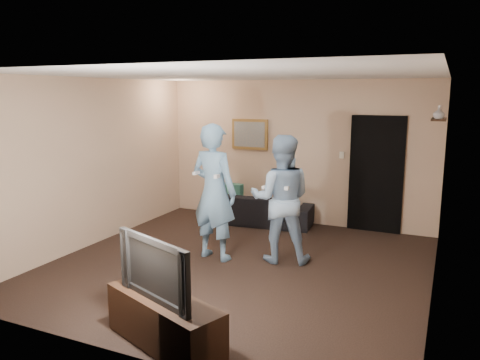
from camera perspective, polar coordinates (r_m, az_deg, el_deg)
The scene contains 19 objects.
ground at distance 6.64m, azimuth -0.16°, elevation -10.32°, with size 5.00×5.00×0.00m, color black.
ceiling at distance 6.21m, azimuth -0.17°, elevation 12.72°, with size 5.00×5.00×0.04m, color silver.
wall_back at distance 8.61m, azimuth 6.79°, elevation 3.37°, with size 5.00×0.04×2.60m, color tan.
wall_front at distance 4.20m, azimuth -14.53°, elevation -4.48°, with size 5.00×0.04×2.60m, color tan.
wall_left at distance 7.67m, azimuth -17.42°, elevation 2.08°, with size 0.04×5.00×2.60m, color tan.
wall_right at distance 5.74m, azimuth 23.17°, elevation -1.00°, with size 0.04×5.00×2.60m, color tan.
sofa at distance 8.59m, azimuth 2.57°, elevation -3.55°, with size 1.87×0.73×0.55m, color black.
throw_pillow at distance 8.78m, azimuth -1.05°, elevation -1.85°, with size 0.44×0.14×0.44m, color #1C544A.
painting_frame at distance 8.86m, azimuth 1.21°, elevation 5.60°, with size 0.72×0.05×0.57m, color olive.
painting_canvas at distance 8.84m, azimuth 1.14°, elevation 5.58°, with size 0.62×0.01×0.47m, color slate.
doorway at distance 8.30m, azimuth 16.25°, elevation 0.66°, with size 0.90×0.06×2.00m, color black.
light_switch at distance 8.37m, azimuth 12.29°, elevation 2.99°, with size 0.08×0.02×0.12m, color silver.
wall_shelf at distance 7.45m, azimuth 23.09°, elevation 6.83°, with size 0.20×0.60×0.03m, color black.
shelf_vase at distance 7.21m, azimuth 23.09°, elevation 7.50°, with size 0.16×0.16×0.16m, color #A8A8AD.
shelf_figurine at distance 7.59m, azimuth 23.18°, elevation 7.67°, with size 0.06×0.06×0.18m, color #B7B7BC.
tv_console at distance 4.65m, azimuth -9.20°, elevation -16.62°, with size 1.33×0.43×0.48m, color black.
television at distance 4.44m, azimuth -9.41°, elevation -10.45°, with size 1.03×0.14×0.60m, color black.
wii_player_left at distance 6.66m, azimuth -3.19°, elevation -1.48°, with size 0.78×0.57×1.96m.
wii_player_right at distance 6.59m, azimuth 5.02°, elevation -2.30°, with size 1.04×0.91×1.81m.
Camera 1 is at (2.58, -5.64, 2.37)m, focal length 35.00 mm.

